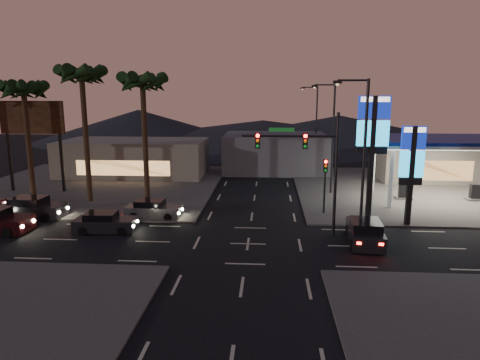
# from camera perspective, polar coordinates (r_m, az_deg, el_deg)

# --- Properties ---
(ground) EXTENTS (140.00, 140.00, 0.00)m
(ground) POSITION_cam_1_polar(r_m,az_deg,el_deg) (26.75, 1.06, -8.52)
(ground) COLOR black
(ground) RESTS_ON ground
(corner_lot_ne) EXTENTS (24.00, 24.00, 0.12)m
(corner_lot_ne) POSITION_cam_1_polar(r_m,az_deg,el_deg) (44.63, 23.13, -1.23)
(corner_lot_ne) COLOR #47443F
(corner_lot_ne) RESTS_ON ground
(corner_lot_nw) EXTENTS (24.00, 24.00, 0.12)m
(corner_lot_nw) POSITION_cam_1_polar(r_m,az_deg,el_deg) (45.48, -18.46, -0.67)
(corner_lot_nw) COLOR #47443F
(corner_lot_nw) RESTS_ON ground
(gas_station) EXTENTS (12.20, 8.20, 5.47)m
(gas_station) POSITION_cam_1_polar(r_m,az_deg,el_deg) (40.17, 25.53, 4.54)
(gas_station) COLOR silver
(gas_station) RESTS_ON ground
(convenience_store) EXTENTS (10.00, 6.00, 4.00)m
(convenience_store) POSITION_cam_1_polar(r_m,az_deg,el_deg) (49.60, 23.62, 2.20)
(convenience_store) COLOR #726B5B
(convenience_store) RESTS_ON ground
(pylon_sign_tall) EXTENTS (2.20, 0.35, 9.00)m
(pylon_sign_tall) POSITION_cam_1_polar(r_m,az_deg,el_deg) (31.60, 17.29, 5.96)
(pylon_sign_tall) COLOR black
(pylon_sign_tall) RESTS_ON ground
(pylon_sign_short) EXTENTS (1.60, 0.35, 7.00)m
(pylon_sign_short) POSITION_cam_1_polar(r_m,az_deg,el_deg) (31.52, 21.94, 2.45)
(pylon_sign_short) COLOR black
(pylon_sign_short) RESTS_ON ground
(traffic_signal_mast) EXTENTS (6.10, 0.39, 8.00)m
(traffic_signal_mast) POSITION_cam_1_polar(r_m,az_deg,el_deg) (27.51, 9.16, 3.14)
(traffic_signal_mast) COLOR black
(traffic_signal_mast) RESTS_ON ground
(pedestal_signal) EXTENTS (0.32, 0.39, 4.30)m
(pedestal_signal) POSITION_cam_1_polar(r_m,az_deg,el_deg) (32.98, 11.27, 0.36)
(pedestal_signal) COLOR black
(pedestal_signal) RESTS_ON ground
(streetlight_near) EXTENTS (2.14, 0.25, 10.00)m
(streetlight_near) POSITION_cam_1_polar(r_m,az_deg,el_deg) (26.93, 15.85, 3.72)
(streetlight_near) COLOR black
(streetlight_near) RESTS_ON ground
(streetlight_mid) EXTENTS (2.14, 0.25, 10.00)m
(streetlight_mid) POSITION_cam_1_polar(r_m,az_deg,el_deg) (39.67, 12.02, 6.25)
(streetlight_mid) COLOR black
(streetlight_mid) RESTS_ON ground
(streetlight_far) EXTENTS (2.14, 0.25, 10.00)m
(streetlight_far) POSITION_cam_1_polar(r_m,az_deg,el_deg) (53.52, 9.93, 7.60)
(streetlight_far) COLOR black
(streetlight_far) RESTS_ON ground
(palm_a) EXTENTS (4.41, 4.41, 10.86)m
(palm_a) POSITION_cam_1_polar(r_m,az_deg,el_deg) (36.09, -12.83, 11.63)
(palm_a) COLOR black
(palm_a) RESTS_ON ground
(palm_b) EXTENTS (4.41, 4.41, 11.46)m
(palm_b) POSITION_cam_1_polar(r_m,az_deg,el_deg) (37.82, -20.31, 12.01)
(palm_b) COLOR black
(palm_b) RESTS_ON ground
(palm_c) EXTENTS (4.41, 4.41, 10.26)m
(palm_c) POSITION_cam_1_polar(r_m,az_deg,el_deg) (40.08, -26.84, 9.87)
(palm_c) COLOR black
(palm_c) RESTS_ON ground
(billboard) EXTENTS (6.00, 0.30, 8.50)m
(billboard) POSITION_cam_1_polar(r_m,az_deg,el_deg) (43.95, -25.94, 6.64)
(billboard) COLOR black
(billboard) RESTS_ON ground
(building_far_west) EXTENTS (16.00, 8.00, 4.00)m
(building_far_west) POSITION_cam_1_polar(r_m,az_deg,el_deg) (50.02, -13.90, 2.90)
(building_far_west) COLOR #726B5B
(building_far_west) RESTS_ON ground
(building_far_mid) EXTENTS (12.00, 9.00, 4.40)m
(building_far_mid) POSITION_cam_1_polar(r_m,az_deg,el_deg) (51.59, 4.71, 3.67)
(building_far_mid) COLOR #4C4C51
(building_far_mid) RESTS_ON ground
(hill_left) EXTENTS (40.00, 40.00, 6.00)m
(hill_left) POSITION_cam_1_polar(r_m,az_deg,el_deg) (89.27, -13.34, 7.18)
(hill_left) COLOR black
(hill_left) RESTS_ON ground
(hill_right) EXTENTS (50.00, 50.00, 5.00)m
(hill_right) POSITION_cam_1_polar(r_m,az_deg,el_deg) (86.49, 13.11, 6.73)
(hill_right) COLOR black
(hill_right) RESTS_ON ground
(hill_center) EXTENTS (60.00, 60.00, 4.00)m
(hill_center) POSITION_cam_1_polar(r_m,az_deg,el_deg) (85.43, 3.05, 6.62)
(hill_center) COLOR black
(hill_center) RESTS_ON ground
(car_lane_a_front) EXTENTS (4.20, 1.93, 1.34)m
(car_lane_a_front) POSITION_cam_1_polar(r_m,az_deg,el_deg) (30.24, -17.61, -5.45)
(car_lane_a_front) COLOR black
(car_lane_a_front) RESTS_ON ground
(car_lane_b_front) EXTENTS (4.26, 1.94, 1.36)m
(car_lane_b_front) POSITION_cam_1_polar(r_m,az_deg,el_deg) (32.67, -11.52, -3.88)
(car_lane_b_front) COLOR #4C4B4E
(car_lane_b_front) RESTS_ON ground
(car_lane_b_mid) EXTENTS (4.87, 2.21, 1.56)m
(car_lane_b_mid) POSITION_cam_1_polar(r_m,az_deg,el_deg) (35.59, -25.91, -3.40)
(car_lane_b_mid) COLOR black
(car_lane_b_mid) RESTS_ON ground
(suv_station) EXTENTS (2.26, 4.66, 1.51)m
(suv_station) POSITION_cam_1_polar(r_m,az_deg,el_deg) (27.81, 16.32, -6.68)
(suv_station) COLOR black
(suv_station) RESTS_ON ground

